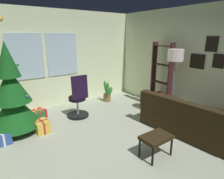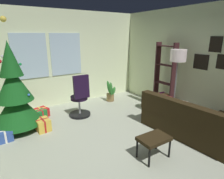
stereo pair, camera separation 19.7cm
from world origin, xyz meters
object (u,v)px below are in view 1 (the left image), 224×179
floor_lamp (175,60)px  gift_box_gold (42,126)px  holiday_tree (12,97)px  couch (197,121)px  office_chair (78,101)px  bookshelf (161,80)px  footstool (156,139)px  gift_box_green (38,117)px  gift_box_red (39,114)px  gift_box_blue (3,139)px  potted_plant (107,94)px

floor_lamp → gift_box_gold: bearing=158.3°
holiday_tree → couch: bearing=-36.7°
office_chair → bookshelf: bearing=-18.9°
couch → floor_lamp: (0.22, 0.85, 1.21)m
footstool → gift_box_green: bearing=117.0°
footstool → gift_box_gold: bearing=124.1°
footstool → holiday_tree: size_ratio=0.22×
gift_box_red → holiday_tree: bearing=-142.4°
footstool → gift_box_red: bearing=113.7°
gift_box_green → floor_lamp: 3.60m
gift_box_blue → holiday_tree: bearing=49.7°
office_chair → gift_box_green: bearing=163.1°
potted_plant → office_chair: bearing=-156.6°
holiday_tree → gift_box_gold: 0.88m
gift_box_blue → gift_box_red: bearing=42.4°
potted_plant → couch: bearing=-81.7°
bookshelf → floor_lamp: bearing=-117.6°
gift_box_red → gift_box_blue: bearing=-137.6°
floor_lamp → footstool: bearing=-150.4°
bookshelf → gift_box_red: bearing=157.2°
holiday_tree → gift_box_green: (0.52, 0.20, -0.68)m
couch → gift_box_gold: (-2.72, 2.02, -0.16)m
bookshelf → potted_plant: (-0.97, 1.32, -0.57)m
gift_box_green → office_chair: size_ratio=0.28×
gift_box_green → office_chair: 1.04m
couch → floor_lamp: size_ratio=1.23×
holiday_tree → office_chair: 1.51m
bookshelf → couch: bearing=-110.6°
gift_box_blue → gift_box_gold: bearing=2.4°
holiday_tree → floor_lamp: size_ratio=1.39×
couch → footstool: (-1.33, -0.03, 0.05)m
gift_box_red → office_chair: size_ratio=0.35×
floor_lamp → gift_box_blue: bearing=162.9°
gift_box_red → bookshelf: 3.47m
gift_box_gold → gift_box_blue: 0.76m
office_chair → gift_box_red: bearing=148.2°
gift_box_blue → gift_box_green: bearing=34.3°
gift_box_blue → potted_plant: (3.06, 0.83, 0.15)m
gift_box_gold → floor_lamp: floor_lamp is taller
footstool → floor_lamp: (1.55, 0.88, 1.16)m
office_chair → floor_lamp: (1.92, -1.42, 1.05)m
gift_box_gold → gift_box_blue: bearing=-177.6°
holiday_tree → potted_plant: holiday_tree is taller
gift_box_gold → potted_plant: 2.44m
footstool → office_chair: 2.33m
couch → footstool: 1.33m
gift_box_gold → potted_plant: (2.31, 0.80, 0.13)m
footstool → gift_box_blue: size_ratio=1.88×
office_chair → potted_plant: office_chair is taller
gift_box_blue → potted_plant: bearing=15.2°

